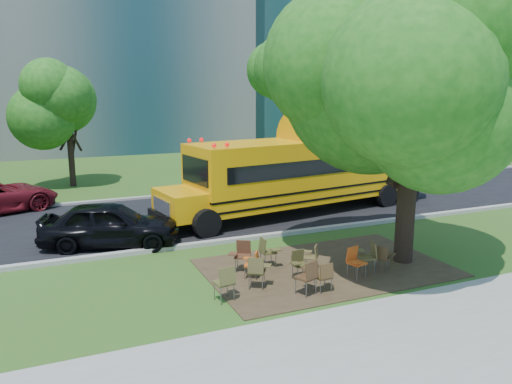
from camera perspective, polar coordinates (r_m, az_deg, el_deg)
name	(u,v)px	position (r m, az deg, el deg)	size (l,w,h in m)	color
ground	(288,267)	(14.94, 3.65, -8.59)	(160.00, 160.00, 0.00)	#2F4816
sidewalk	(398,345)	(11.10, 15.89, -16.42)	(60.00, 4.00, 0.04)	gray
dirt_patch	(326,268)	(14.99, 7.97, -8.56)	(7.00, 4.50, 0.03)	#382819
asphalt_road	(213,214)	(21.14, -4.96, -2.49)	(80.00, 8.00, 0.04)	black
kerb_near	(249,238)	(17.51, -0.81, -5.28)	(80.00, 0.25, 0.14)	gray
kerb_far	(187,194)	(24.96, -7.94, -0.26)	(80.00, 0.25, 0.14)	gray
building_main	(10,19)	(48.86, -26.26, 17.34)	(38.00, 16.00, 22.00)	slate
building_right	(327,23)	(59.38, 8.14, 18.61)	(30.00, 16.00, 25.00)	gray
bg_tree_2	(68,108)	(28.53, -20.73, 8.98)	(4.80, 4.80, 6.62)	black
bg_tree_3	(303,92)	(30.14, 5.35, 11.33)	(5.60, 5.60, 7.84)	black
bg_tree_4	(421,103)	(33.93, 18.29, 9.67)	(5.00, 5.00, 6.85)	black
main_tree	(414,79)	(15.19, 17.60, 12.18)	(7.20, 7.20, 9.06)	black
school_bus	(314,169)	(21.58, 6.63, 2.59)	(12.98, 4.61, 3.11)	orange
chair_0	(226,280)	(12.47, -3.45, -9.95)	(0.62, 0.62, 0.93)	brown
chair_1	(257,269)	(13.17, 0.16, -8.81)	(0.76, 0.60, 0.90)	#4B4220
chair_2	(308,274)	(12.85, 6.01, -9.32)	(0.64, 0.71, 0.94)	#432B18
chair_3	(299,261)	(13.96, 4.91, -7.91)	(0.52, 0.47, 0.81)	#423C1C
chair_4	(325,274)	(13.10, 7.87, -9.28)	(0.53, 0.49, 0.82)	#473219
chair_5	(355,260)	(14.16, 11.23, -7.58)	(0.61, 0.64, 0.89)	#C84C15
chair_6	(369,254)	(14.65, 12.74, -6.90)	(0.57, 0.73, 0.93)	#4D4221
chair_7	(383,256)	(14.87, 14.33, -7.08)	(0.66, 0.52, 0.78)	#483119
chair_8	(253,262)	(13.93, -0.33, -7.98)	(0.52, 0.66, 0.78)	#B94C13
chair_9	(242,253)	(14.44, -1.61, -6.96)	(0.76, 0.60, 0.90)	#4D2C1B
chair_10	(267,249)	(14.76, 1.25, -6.58)	(0.52, 0.58, 0.89)	#49451F
chair_11	(312,255)	(14.61, 6.47, -7.14)	(0.52, 0.66, 0.77)	brown
black_car	(110,224)	(17.28, -16.34, -3.58)	(1.81, 4.50, 1.53)	black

